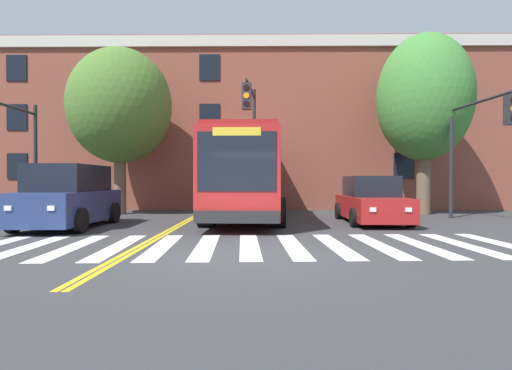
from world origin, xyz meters
TOP-DOWN VIEW (x-y plane):
  - ground_plane at (0.00, 0.00)m, footprint 120.00×120.00m
  - crosswalk at (-0.27, 1.08)m, footprint 14.34×4.47m
  - lane_line_yellow_inner at (-2.44, 15.08)m, footprint 0.12×36.00m
  - lane_line_yellow_outer at (-2.28, 15.08)m, footprint 0.12×36.00m
  - city_bus at (-0.02, 8.42)m, footprint 3.13×11.35m
  - car_navy_near_lane at (-5.95, 4.85)m, footprint 2.32×4.79m
  - car_red_far_lane at (4.69, 6.48)m, footprint 2.19×4.78m
  - car_grey_behind_bus at (0.84, 19.08)m, footprint 2.06×4.48m
  - traffic_light_near_corner at (8.72, 6.78)m, footprint 0.55×3.77m
  - traffic_light_far_corner at (-9.30, 7.17)m, footprint 0.34×3.82m
  - traffic_light_overhead at (0.14, 8.22)m, footprint 0.50×3.21m
  - street_tree_curbside_large at (8.19, 10.25)m, footprint 5.91×6.00m
  - street_tree_curbside_small at (-6.09, 10.17)m, footprint 6.22×6.10m
  - building_facade at (3.02, 17.91)m, footprint 39.22×10.05m

SIDE VIEW (x-z plane):
  - ground_plane at x=0.00m, z-range 0.00..0.00m
  - lane_line_yellow_inner at x=-2.44m, z-range 0.00..0.01m
  - lane_line_yellow_outer at x=-2.28m, z-range 0.00..0.01m
  - crosswalk at x=-0.27m, z-range 0.00..0.01m
  - car_red_far_lane at x=4.69m, z-range -0.08..1.67m
  - car_grey_behind_bus at x=0.84m, z-range -0.09..1.78m
  - car_navy_near_lane at x=-5.95m, z-range -0.05..2.06m
  - city_bus at x=-0.02m, z-range 0.14..3.52m
  - traffic_light_far_corner at x=-9.30m, z-range 0.87..5.76m
  - traffic_light_near_corner at x=8.72m, z-range 0.87..5.85m
  - traffic_light_overhead at x=0.14m, z-range 1.01..6.71m
  - building_facade at x=3.02m, z-range 0.00..9.48m
  - street_tree_curbside_small at x=-6.09m, z-range 1.18..8.98m
  - street_tree_curbside_large at x=8.19m, z-range 1.22..9.68m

